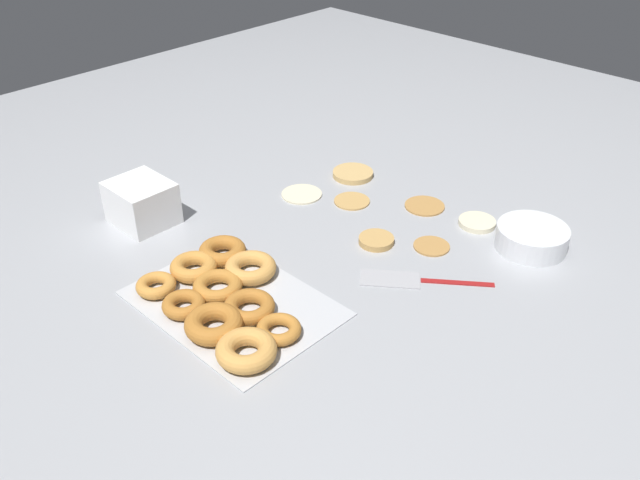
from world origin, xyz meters
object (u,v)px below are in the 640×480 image
(pancake_0, at_px, (377,240))
(container_stack, at_px, (142,203))
(spatula, at_px, (405,279))
(pancake_1, at_px, (477,222))
(pancake_4, at_px, (432,245))
(donut_tray, at_px, (226,297))
(pancake_2, at_px, (352,200))
(pancake_5, at_px, (425,205))
(pancake_3, at_px, (353,174))
(batter_bowl, at_px, (532,238))
(pancake_6, at_px, (302,193))

(pancake_0, distance_m, container_stack, 0.57)
(container_stack, height_order, spatula, container_stack)
(pancake_1, relative_size, container_stack, 0.61)
(pancake_0, xyz_separation_m, pancake_4, (0.10, 0.07, -0.00))
(pancake_1, height_order, donut_tray, donut_tray)
(pancake_2, relative_size, spatula, 0.37)
(pancake_1, bearing_deg, pancake_2, -156.52)
(pancake_5, bearing_deg, spatula, -60.79)
(pancake_5, xyz_separation_m, container_stack, (-0.45, -0.53, 0.05))
(pancake_4, bearing_deg, pancake_0, -145.13)
(pancake_3, relative_size, spatula, 0.45)
(pancake_2, distance_m, spatula, 0.35)
(pancake_0, xyz_separation_m, pancake_2, (-0.17, 0.10, -0.00))
(pancake_1, bearing_deg, donut_tray, -107.51)
(pancake_2, distance_m, batter_bowl, 0.45)
(pancake_6, height_order, spatula, pancake_6)
(pancake_6, bearing_deg, spatula, -14.51)
(pancake_0, relative_size, container_stack, 0.57)
(pancake_6, height_order, container_stack, container_stack)
(pancake_2, bearing_deg, donut_tray, -78.89)
(pancake_3, bearing_deg, pancake_5, 0.34)
(pancake_2, height_order, container_stack, container_stack)
(pancake_3, distance_m, pancake_6, 0.17)
(pancake_1, xyz_separation_m, pancake_5, (-0.14, -0.02, -0.00))
(pancake_2, height_order, pancake_4, same)
(pancake_0, relative_size, pancake_5, 0.82)
(pancake_3, relative_size, pancake_6, 1.05)
(pancake_1, height_order, pancake_4, pancake_1)
(batter_bowl, relative_size, spatula, 0.66)
(pancake_1, relative_size, pancake_4, 1.07)
(pancake_2, xyz_separation_m, spatula, (0.31, -0.17, -0.00))
(pancake_6, distance_m, container_stack, 0.41)
(pancake_1, height_order, spatula, pancake_1)
(pancake_5, bearing_deg, pancake_3, -179.66)
(spatula, bearing_deg, pancake_5, -98.48)
(pancake_1, height_order, batter_bowl, batter_bowl)
(donut_tray, relative_size, batter_bowl, 2.54)
(batter_bowl, bearing_deg, pancake_2, -163.82)
(pancake_1, relative_size, pancake_6, 0.84)
(pancake_3, xyz_separation_m, pancake_4, (0.37, -0.14, -0.00))
(pancake_5, relative_size, donut_tray, 0.25)
(pancake_0, relative_size, pancake_1, 0.92)
(donut_tray, bearing_deg, pancake_5, 85.03)
(pancake_6, distance_m, donut_tray, 0.48)
(pancake_5, bearing_deg, batter_bowl, 3.43)
(pancake_6, relative_size, container_stack, 0.73)
(pancake_6, xyz_separation_m, container_stack, (-0.18, -0.36, 0.05))
(donut_tray, height_order, batter_bowl, batter_bowl)
(pancake_2, height_order, pancake_3, pancake_3)
(pancake_1, relative_size, pancake_5, 0.88)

